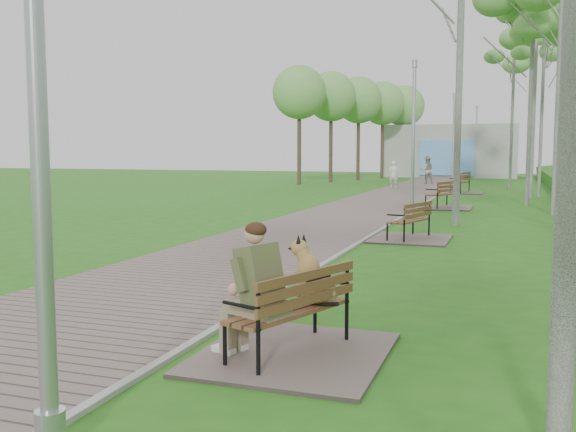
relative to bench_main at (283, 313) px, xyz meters
The scene contains 17 objects.
walkway 16.63m from the bench_main, 99.57° to the left, with size 3.50×67.00×0.04m, color #72625C.
kerb 16.43m from the bench_main, 93.54° to the left, with size 0.10×67.00×0.05m, color #999993.
building_north 45.96m from the bench_main, 93.14° to the left, with size 10.00×5.20×4.00m.
bench_main is the anchor object (origin of this frame).
bench_second 8.84m from the bench_main, 90.61° to the left, with size 1.75×1.94×1.07m.
bench_third 17.44m from the bench_main, 90.69° to the left, with size 1.95×2.17×1.20m.
bench_far 26.07m from the bench_main, 90.54° to the left, with size 2.07×2.29×1.27m.
lamp_post_near 3.27m from the bench_main, 107.68° to the right, with size 0.20×0.20×5.25m.
lamp_post_second 14.38m from the bench_main, 93.29° to the left, with size 0.19×0.19×4.79m.
lamp_post_third 26.47m from the bench_main, 91.37° to the left, with size 0.19×0.19×4.82m.
lamp_post_far 45.97m from the bench_main, 90.74° to the left, with size 0.21×0.21×5.47m.
pedestrian_near 29.33m from the bench_main, 97.82° to the left, with size 0.54×0.36×1.49m, color white.
pedestrian_far 34.08m from the bench_main, 94.72° to the left, with size 0.82×0.64×1.68m, color gray.
birch_mid_c 20.69m from the bench_main, 82.30° to the left, with size 2.77×2.77×8.16m.
birch_far_c 25.60m from the bench_main, 82.49° to the left, with size 2.37×2.37×8.27m.
birch_distant_a 31.00m from the bench_main, 86.15° to the left, with size 2.79×2.79×10.28m.
birch_distant_b 45.19m from the bench_main, 85.92° to the left, with size 2.98×2.98×11.36m.
Camera 1 is at (3.10, -0.73, 2.03)m, focal length 40.00 mm.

